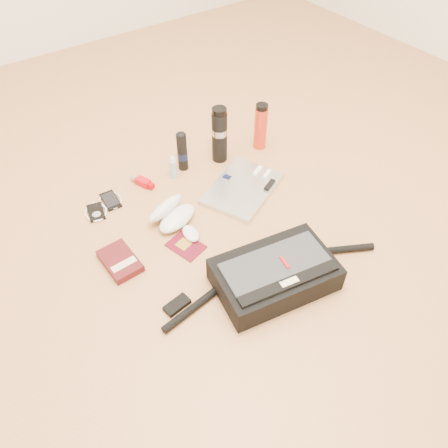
{
  "coord_description": "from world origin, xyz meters",
  "views": [
    {
      "loc": [
        -0.69,
        -0.91,
        1.28
      ],
      "look_at": [
        -0.01,
        0.04,
        0.06
      ],
      "focal_mm": 35.0,
      "sensor_mm": 36.0,
      "label": 1
    }
  ],
  "objects_px": {
    "laptop": "(243,188)",
    "thermos_red": "(261,127)",
    "messenger_bag": "(274,274)",
    "thermos_black": "(220,135)",
    "book": "(120,261)"
  },
  "relations": [
    {
      "from": "thermos_red",
      "to": "book",
      "type": "bearing_deg",
      "value": -163.01
    },
    {
      "from": "messenger_bag",
      "to": "thermos_black",
      "type": "xyz_separation_m",
      "value": [
        0.26,
        0.7,
        0.08
      ]
    },
    {
      "from": "messenger_bag",
      "to": "laptop",
      "type": "bearing_deg",
      "value": 75.33
    },
    {
      "from": "thermos_black",
      "to": "thermos_red",
      "type": "relative_size",
      "value": 1.17
    },
    {
      "from": "messenger_bag",
      "to": "thermos_red",
      "type": "relative_size",
      "value": 3.67
    },
    {
      "from": "book",
      "to": "thermos_red",
      "type": "xyz_separation_m",
      "value": [
        0.88,
        0.27,
        0.1
      ]
    },
    {
      "from": "book",
      "to": "thermos_black",
      "type": "bearing_deg",
      "value": 22.77
    },
    {
      "from": "messenger_bag",
      "to": "thermos_black",
      "type": "height_order",
      "value": "thermos_black"
    },
    {
      "from": "laptop",
      "to": "thermos_black",
      "type": "height_order",
      "value": "thermos_black"
    },
    {
      "from": "book",
      "to": "thermos_red",
      "type": "bearing_deg",
      "value": 15.37
    },
    {
      "from": "book",
      "to": "thermos_black",
      "type": "distance_m",
      "value": 0.74
    },
    {
      "from": "book",
      "to": "thermos_red",
      "type": "relative_size",
      "value": 0.76
    },
    {
      "from": "laptop",
      "to": "thermos_red",
      "type": "bearing_deg",
      "value": 14.04
    },
    {
      "from": "laptop",
      "to": "thermos_red",
      "type": "xyz_separation_m",
      "value": [
        0.26,
        0.21,
        0.1
      ]
    },
    {
      "from": "laptop",
      "to": "thermos_red",
      "type": "height_order",
      "value": "thermos_red"
    }
  ]
}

